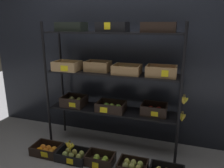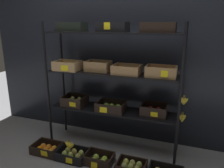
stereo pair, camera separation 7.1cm
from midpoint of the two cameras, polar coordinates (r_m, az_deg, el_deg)
The scene contains 8 objects.
ground_plane at distance 3.04m, azimuth -0.70°, elevation -15.77°, with size 10.00×10.00×0.00m, color gray.
storefront_wall at distance 2.97m, azimuth 1.65°, elevation 10.87°, with size 4.03×0.12×2.67m, color black.
display_rack at distance 2.65m, azimuth -0.68°, elevation 3.06°, with size 1.74×0.40×1.60m.
crate_ground_orange at distance 2.99m, azimuth -17.36°, elevation -16.12°, with size 0.35×0.26×0.12m.
crate_ground_pear at distance 2.81m, azimuth -10.92°, elevation -17.82°, with size 0.37×0.27×0.11m.
crate_ground_apple_green at distance 2.70m, azimuth -3.94°, elevation -19.16°, with size 0.33×0.23×0.12m.
crate_ground_right_pear at distance 2.60m, azimuth 4.58°, elevation -20.62°, with size 0.33×0.26×0.10m.
banana_bunch_loose at distance 2.76m, azimuth -11.67°, elevation -15.65°, with size 0.15×0.05×0.14m.
Camera 1 is at (0.80, -2.46, 1.59)m, focal length 34.97 mm.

